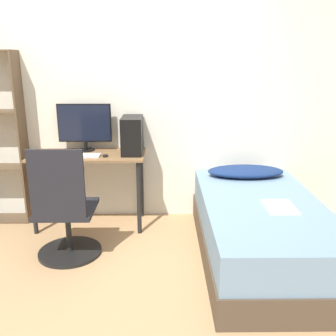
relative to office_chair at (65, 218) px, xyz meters
name	(u,v)px	position (x,y,z in m)	size (l,w,h in m)	color
ground_plane	(120,278)	(0.50, -0.35, -0.38)	(14.00, 14.00, 0.00)	tan
wall_back	(130,104)	(0.50, 0.99, 0.87)	(8.00, 0.05, 2.50)	silver
desk	(89,166)	(0.08, 0.70, 0.27)	(1.15, 0.53, 0.77)	brown
office_chair	(65,218)	(0.00, 0.00, 0.00)	(0.56, 0.56, 1.02)	black
bed	(260,230)	(1.70, -0.01, -0.12)	(1.03, 1.94, 0.53)	#4C3D2D
pillow	(246,171)	(1.70, 0.70, 0.20)	(0.78, 0.36, 0.11)	navy
magazine	(280,207)	(1.81, -0.15, 0.15)	(0.24, 0.32, 0.01)	silver
monitor	(85,125)	(0.03, 0.86, 0.66)	(0.56, 0.19, 0.49)	black
keyboard	(81,156)	(0.03, 0.59, 0.40)	(0.38, 0.13, 0.02)	silver
pc_tower	(132,135)	(0.54, 0.74, 0.58)	(0.20, 0.40, 0.37)	black
mouse	(105,156)	(0.28, 0.59, 0.40)	(0.06, 0.09, 0.02)	black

